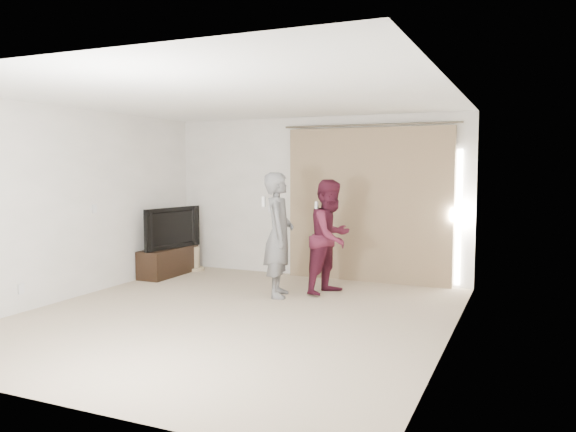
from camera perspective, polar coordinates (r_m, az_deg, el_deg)
The scene contains 10 objects.
floor at distance 6.89m, azimuth -5.49°, elevation -10.12°, with size 5.50×5.50×0.00m, color #C4B193.
wall_back at distance 9.17m, azimuth 2.82°, elevation 1.91°, with size 5.00×0.04×2.60m, color silver.
wall_left at distance 8.18m, azimuth -21.07°, elevation 1.20°, with size 0.04×5.50×2.60m.
ceiling at distance 6.70m, azimuth -5.69°, elevation 11.88°, with size 5.00×5.50×0.01m, color white.
curtain at distance 8.82m, azimuth 8.21°, elevation 1.11°, with size 2.80×0.11×2.46m.
tv_console at distance 9.56m, azimuth -12.04°, elevation -4.54°, with size 0.41×1.19×0.46m, color black.
tv at distance 9.48m, azimuth -12.11°, elevation -1.16°, with size 1.18×0.15×0.68m, color black.
scratching_post at distance 9.91m, azimuth -9.46°, elevation -4.50°, with size 0.31×0.31×0.42m.
person_man at distance 7.75m, azimuth -0.94°, elevation -1.91°, with size 0.60×0.73×1.72m.
person_woman at distance 7.95m, azimuth 4.37°, elevation -2.12°, with size 0.81×0.93×1.62m.
Camera 1 is at (3.24, -5.81, 1.80)m, focal length 35.00 mm.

